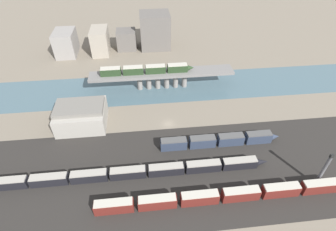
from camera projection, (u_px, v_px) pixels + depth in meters
name	position (u px, v px, depth m)	size (l,w,h in m)	color
ground_plane	(168.00, 124.00, 104.61)	(400.00, 400.00, 0.00)	#756B5B
railbed_yard	(176.00, 172.00, 86.24)	(280.00, 42.00, 0.01)	#282623
river_water	(162.00, 87.00, 124.77)	(320.00, 25.25, 0.01)	#47606B
bridge	(162.00, 75.00, 120.56)	(65.98, 8.01, 8.35)	slate
train_on_bridge	(147.00, 70.00, 117.77)	(42.22, 3.16, 3.59)	#23381E
train_yard_near	(224.00, 196.00, 76.94)	(76.93, 2.77, 4.19)	#5B1E19
train_yard_mid	(133.00, 173.00, 83.82)	(89.06, 2.85, 3.58)	black
train_yard_far	(220.00, 140.00, 94.62)	(43.95, 3.16, 4.13)	#2D384C
warehouse_building	(81.00, 115.00, 101.87)	(18.61, 15.99, 9.25)	#9E998E
signal_tower	(323.00, 171.00, 78.18)	(1.00, 0.99, 13.81)	#4C4C51
city_block_far_left	(66.00, 43.00, 147.42)	(10.94, 16.00, 13.38)	gray
city_block_left	(100.00, 41.00, 148.81)	(9.24, 15.68, 13.89)	gray
city_block_center	(126.00, 40.00, 153.79)	(10.99, 10.55, 11.02)	#605B56
city_block_right	(155.00, 31.00, 152.98)	(17.02, 15.39, 19.88)	#605B56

